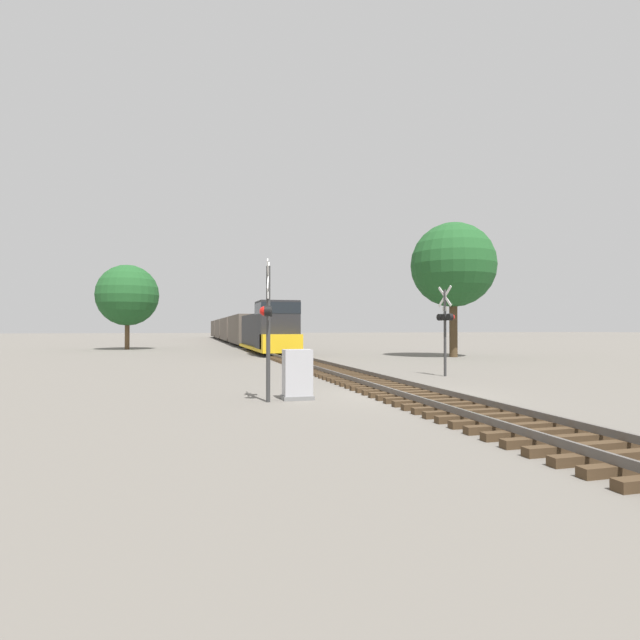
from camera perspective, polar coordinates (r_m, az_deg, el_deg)
The scene contains 8 objects.
ground_plane at distance 16.15m, azimuth 9.65°, elevation -8.46°, with size 400.00×400.00×0.00m, color #666059.
rail_track_bed at distance 16.13m, azimuth 9.65°, elevation -7.98°, with size 2.60×160.00×0.31m.
freight_train at distance 75.01m, azimuth -9.89°, elevation -1.08°, with size 2.99×80.03×4.17m.
crossing_signal_near at distance 14.39m, azimuth -6.04°, elevation 0.19°, with size 0.49×1.01×4.07m.
crossing_signal_far at distance 22.66m, azimuth 14.15°, elevation -0.13°, with size 0.44×1.01×3.98m.
relay_cabinet at distance 14.91m, azimuth -2.60°, elevation -6.28°, with size 0.91×0.63×1.48m.
tree_far_right at distance 37.93m, azimuth 14.97°, elevation 6.07°, with size 6.17×6.17×9.83m.
tree_mid_background at distance 52.62m, azimuth -21.15°, elevation 2.65°, with size 5.99×5.99×8.34m.
Camera 1 is at (-6.67, -14.55, 2.13)m, focal length 28.00 mm.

